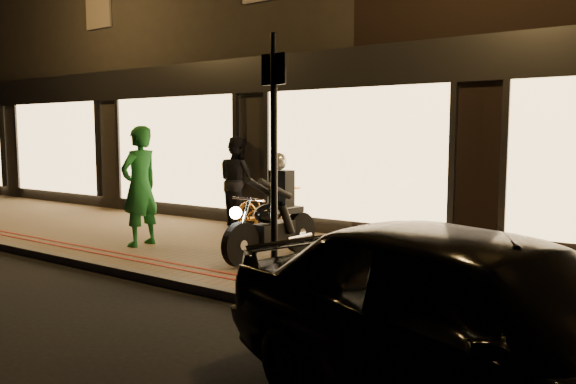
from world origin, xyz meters
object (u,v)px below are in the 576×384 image
at_px(person_green, 140,186).
at_px(motorcycle, 274,218).
at_px(parked_car, 483,329).
at_px(bicycle_gold, 267,213).
at_px(sign_post, 274,151).

bearing_deg(person_green, motorcycle, 99.03).
bearing_deg(parked_car, person_green, 86.54).
distance_m(bicycle_gold, person_green, 2.20).
bearing_deg(sign_post, bicycle_gold, 128.27).
relative_size(motorcycle, sign_post, 0.65).
relative_size(motorcycle, bicycle_gold, 1.04).
bearing_deg(sign_post, person_green, 163.82).
bearing_deg(sign_post, motorcycle, 126.48).
distance_m(motorcycle, sign_post, 2.12).
relative_size(motorcycle, parked_car, 0.46).
relative_size(sign_post, parked_car, 0.71).
xyz_separation_m(sign_post, parked_car, (2.82, -1.52, -1.08)).
height_order(motorcycle, bicycle_gold, motorcycle).
xyz_separation_m(person_green, parked_car, (6.34, -2.54, -0.41)).
height_order(motorcycle, parked_car, motorcycle).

